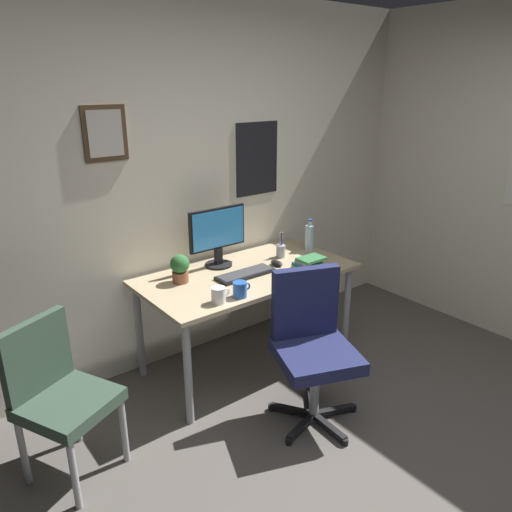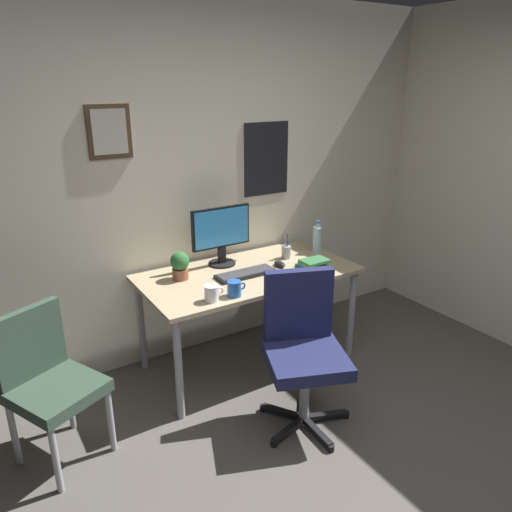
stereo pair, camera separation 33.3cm
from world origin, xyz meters
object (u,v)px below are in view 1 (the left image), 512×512
at_px(keyboard, 245,274).
at_px(computer_mouse, 277,263).
at_px(water_bottle, 309,237).
at_px(pen_cup, 281,250).
at_px(side_chair, 58,390).
at_px(book_stack_left, 309,261).
at_px(potted_plant, 180,268).
at_px(coffee_mug_far, 240,289).
at_px(monitor, 218,234).
at_px(office_chair, 312,340).
at_px(coffee_mug_near, 219,295).

bearing_deg(keyboard, computer_mouse, 3.14).
bearing_deg(water_bottle, pen_cup, 177.95).
bearing_deg(pen_cup, side_chair, -169.44).
xyz_separation_m(keyboard, book_stack_left, (0.49, -0.13, 0.02)).
bearing_deg(potted_plant, coffee_mug_far, -68.20).
relative_size(keyboard, pen_cup, 2.15).
height_order(side_chair, computer_mouse, side_chair).
bearing_deg(monitor, book_stack_left, -37.99).
relative_size(water_bottle, pen_cup, 1.26).
relative_size(water_bottle, potted_plant, 1.29).
xyz_separation_m(office_chair, side_chair, (-1.37, 0.47, -0.03)).
distance_m(coffee_mug_near, potted_plant, 0.43).
xyz_separation_m(side_chair, pen_cup, (1.82, 0.34, 0.28)).
xyz_separation_m(keyboard, pen_cup, (0.44, 0.14, 0.04)).
xyz_separation_m(coffee_mug_far, potted_plant, (-0.18, 0.44, 0.05)).
distance_m(office_chair, computer_mouse, 0.78).
bearing_deg(potted_plant, side_chair, -158.26).
bearing_deg(monitor, office_chair, -87.93).
relative_size(side_chair, computer_mouse, 7.95).
bearing_deg(computer_mouse, keyboard, -176.86).
relative_size(water_bottle, book_stack_left, 1.27).
relative_size(keyboard, water_bottle, 1.70).
xyz_separation_m(potted_plant, pen_cup, (0.86, -0.04, -0.05)).
xyz_separation_m(water_bottle, potted_plant, (-1.15, 0.05, -0.00)).
bearing_deg(office_chair, computer_mouse, 66.38).
height_order(water_bottle, potted_plant, water_bottle).
height_order(potted_plant, pen_cup, pen_cup).
bearing_deg(potted_plant, keyboard, -23.87).
height_order(keyboard, pen_cup, pen_cup).
bearing_deg(coffee_mug_far, computer_mouse, 27.19).
xyz_separation_m(monitor, coffee_mug_far, (-0.20, -0.54, -0.19)).
bearing_deg(coffee_mug_far, pen_cup, 30.21).
height_order(water_bottle, pen_cup, water_bottle).
xyz_separation_m(coffee_mug_near, pen_cup, (0.83, 0.39, 0.00)).
bearing_deg(potted_plant, water_bottle, -2.73).
xyz_separation_m(keyboard, potted_plant, (-0.41, 0.18, 0.09)).
xyz_separation_m(computer_mouse, book_stack_left, (0.19, -0.14, 0.01)).
bearing_deg(keyboard, coffee_mug_far, -132.29).
height_order(coffee_mug_far, pen_cup, pen_cup).
height_order(monitor, coffee_mug_near, monitor).
distance_m(side_chair, coffee_mug_far, 1.17).
relative_size(side_chair, potted_plant, 4.49).
height_order(water_bottle, book_stack_left, water_bottle).
bearing_deg(monitor, side_chair, -160.11).
bearing_deg(side_chair, coffee_mug_far, -2.88).
bearing_deg(potted_plant, pen_cup, -2.96).
distance_m(keyboard, potted_plant, 0.46).
distance_m(potted_plant, book_stack_left, 0.96).
relative_size(monitor, potted_plant, 2.36).
bearing_deg(pen_cup, water_bottle, -2.05).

